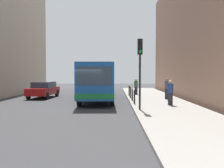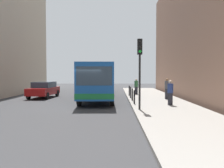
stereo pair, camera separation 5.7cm
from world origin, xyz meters
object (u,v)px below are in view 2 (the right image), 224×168
(pedestrian_far_sidewalk, at_px, (136,87))
(bollard_far, at_px, (131,92))
(bollard_farthest, at_px, (129,91))
(pedestrian_mid_sidewalk, at_px, (167,89))
(bollard_mid, at_px, (132,94))
(car_beside_bus, at_px, (44,89))
(car_behind_bus, at_px, (106,85))
(bus, at_px, (98,80))
(pedestrian_near_signal, at_px, (170,93))
(traffic_light, at_px, (140,60))
(bollard_near, at_px, (134,97))

(pedestrian_far_sidewalk, bearing_deg, bollard_far, 2.64)
(bollard_farthest, relative_size, pedestrian_mid_sidewalk, 0.55)
(bollard_mid, bearing_deg, car_beside_bus, 155.52)
(pedestrian_mid_sidewalk, bearing_deg, car_beside_bus, -108.95)
(bollard_far, bearing_deg, car_behind_bus, 104.45)
(bus, xyz_separation_m, pedestrian_near_signal, (5.16, -4.62, -0.75))
(car_beside_bus, bearing_deg, pedestrian_near_signal, 151.53)
(car_beside_bus, height_order, bollard_far, car_beside_bus)
(car_behind_bus, bearing_deg, pedestrian_mid_sidewalk, 118.73)
(car_behind_bus, relative_size, bollard_farthest, 4.70)
(bus, height_order, car_beside_bus, bus)
(bollard_far, height_order, pedestrian_far_sidewalk, pedestrian_far_sidewalk)
(bus, xyz_separation_m, pedestrian_mid_sidewalk, (5.74, -0.65, -0.71))
(car_beside_bus, distance_m, pedestrian_near_signal, 12.19)
(bollard_mid, relative_size, pedestrian_far_sidewalk, 0.60)
(car_beside_bus, distance_m, bollard_mid, 8.76)
(car_behind_bus, distance_m, traffic_light, 17.45)
(car_beside_bus, bearing_deg, pedestrian_mid_sidewalk, 170.70)
(traffic_light, height_order, pedestrian_near_signal, traffic_light)
(bus, relative_size, pedestrian_near_signal, 6.71)
(bus, relative_size, bollard_near, 11.68)
(bus, relative_size, pedestrian_mid_sidewalk, 6.44)
(car_behind_bus, bearing_deg, pedestrian_far_sidewalk, 120.65)
(car_behind_bus, distance_m, pedestrian_far_sidewalk, 7.05)
(pedestrian_near_signal, distance_m, pedestrian_far_sidewalk, 8.94)
(bollard_farthest, bearing_deg, pedestrian_mid_sidewalk, -48.54)
(bollard_far, bearing_deg, bollard_near, -90.00)
(bollard_far, relative_size, pedestrian_near_signal, 0.57)
(bus, height_order, traffic_light, traffic_light)
(traffic_light, bearing_deg, car_behind_bus, 98.83)
(pedestrian_near_signal, bearing_deg, pedestrian_mid_sidewalk, -119.42)
(bus, height_order, bollard_far, bus)
(bollard_mid, xyz_separation_m, bollard_far, (0.00, 2.21, 0.00))
(bus, bearing_deg, car_beside_bus, -21.79)
(car_beside_bus, distance_m, car_behind_bus, 10.08)
(pedestrian_mid_sidewalk, height_order, pedestrian_far_sidewalk, pedestrian_mid_sidewalk)
(traffic_light, distance_m, pedestrian_far_sidewalk, 11.12)
(bollard_far, distance_m, pedestrian_near_signal, 5.60)
(bollard_mid, relative_size, pedestrian_near_signal, 0.57)
(traffic_light, xyz_separation_m, bollard_far, (-0.10, 7.18, -2.38))
(bus, distance_m, bollard_mid, 3.50)
(bollard_mid, height_order, bollard_far, same)
(bus, xyz_separation_m, traffic_light, (2.92, -6.73, 1.28))
(bollard_near, distance_m, bollard_farthest, 6.62)
(traffic_light, distance_m, bollard_near, 3.65)
(bus, height_order, bollard_mid, bus)
(traffic_light, xyz_separation_m, pedestrian_mid_sidewalk, (2.82, 6.08, -1.99))
(car_behind_bus, xyz_separation_m, pedestrian_far_sidewalk, (3.34, -6.20, 0.14))
(bus, bearing_deg, traffic_light, 111.66)
(car_beside_bus, xyz_separation_m, pedestrian_far_sidewalk, (8.76, 2.30, 0.14))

